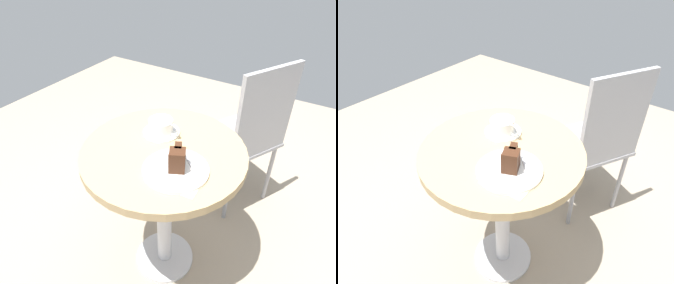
{
  "view_description": "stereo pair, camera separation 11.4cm",
  "coord_description": "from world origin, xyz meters",
  "views": [
    {
      "loc": [
        0.5,
        -0.78,
        1.42
      ],
      "look_at": [
        0.02,
        0.0,
        0.75
      ],
      "focal_mm": 32.0,
      "sensor_mm": 36.0,
      "label": 1
    },
    {
      "loc": [
        0.6,
        -0.71,
        1.42
      ],
      "look_at": [
        0.02,
        0.0,
        0.75
      ],
      "focal_mm": 32.0,
      "sensor_mm": 36.0,
      "label": 2
    }
  ],
  "objects": [
    {
      "name": "ground_plane",
      "position": [
        0.0,
        0.0,
        -0.01
      ],
      "size": [
        4.4,
        4.4,
        0.01
      ],
      "primitive_type": "cube",
      "color": "gray",
      "rests_on": "ground"
    },
    {
      "name": "cafe_chair",
      "position": [
        0.17,
        0.59,
        0.53
      ],
      "size": [
        0.51,
        0.51,
        0.91
      ],
      "rotation": [
        0.0,
        0.0,
        4.23
      ],
      "color": "#9E9EA3",
      "rests_on": "ground"
    },
    {
      "name": "saucer",
      "position": [
        -0.07,
        0.09,
        0.72
      ],
      "size": [
        0.15,
        0.15,
        0.01
      ],
      "color": "white",
      "rests_on": "cafe_table"
    },
    {
      "name": "napkin",
      "position": [
        0.13,
        -0.1,
        0.72
      ],
      "size": [
        0.19,
        0.17,
        0.0
      ],
      "rotation": [
        0.0,
        0.0,
        3.23
      ],
      "color": "beige",
      "rests_on": "cafe_table"
    },
    {
      "name": "fork",
      "position": [
        0.17,
        -0.06,
        0.73
      ],
      "size": [
        0.11,
        0.1,
        0.0
      ],
      "rotation": [
        0.0,
        0.0,
        5.58
      ],
      "color": "silver",
      "rests_on": "cake_plate"
    },
    {
      "name": "cafe_table",
      "position": [
        0.0,
        0.0,
        0.59
      ],
      "size": [
        0.65,
        0.65,
        0.71
      ],
      "color": "tan",
      "rests_on": "ground"
    },
    {
      "name": "cake_plate",
      "position": [
        0.1,
        -0.08,
        0.72
      ],
      "size": [
        0.24,
        0.24,
        0.01
      ],
      "color": "white",
      "rests_on": "cafe_table"
    },
    {
      "name": "cake_slice",
      "position": [
        0.11,
        -0.08,
        0.76
      ],
      "size": [
        0.08,
        0.1,
        0.08
      ],
      "rotation": [
        0.0,
        0.0,
        2.02
      ],
      "color": "#422619",
      "rests_on": "cake_plate"
    },
    {
      "name": "teaspoon",
      "position": [
        -0.05,
        0.13,
        0.73
      ],
      "size": [
        0.1,
        0.02,
        0.0
      ],
      "rotation": [
        0.0,
        0.0,
        6.28
      ],
      "color": "silver",
      "rests_on": "saucer"
    },
    {
      "name": "coffee_cup",
      "position": [
        -0.07,
        0.09,
        0.75
      ],
      "size": [
        0.14,
        0.1,
        0.06
      ],
      "color": "white",
      "rests_on": "saucer"
    }
  ]
}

